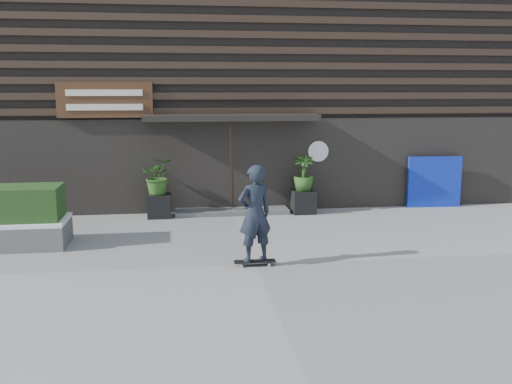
{
  "coord_description": "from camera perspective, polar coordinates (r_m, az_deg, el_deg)",
  "views": [
    {
      "loc": [
        -1.4,
        -10.42,
        3.28
      ],
      "look_at": [
        0.25,
        1.63,
        1.1
      ],
      "focal_mm": 40.53,
      "sensor_mm": 36.0,
      "label": 1
    }
  ],
  "objects": [
    {
      "name": "ground",
      "position": [
        11.02,
        -0.12,
        -7.16
      ],
      "size": [
        80.0,
        80.0,
        0.0
      ],
      "primitive_type": "plane",
      "color": "gray",
      "rests_on": "ground"
    },
    {
      "name": "entrance_step",
      "position": [
        15.43,
        -2.4,
        -1.9
      ],
      "size": [
        3.0,
        0.8,
        0.12
      ],
      "primitive_type": "cube",
      "color": "#4F4F4D",
      "rests_on": "ground"
    },
    {
      "name": "planter_pot_left",
      "position": [
        15.13,
        -9.52,
        -1.34
      ],
      "size": [
        0.6,
        0.6,
        0.6
      ],
      "primitive_type": "cube",
      "color": "black",
      "rests_on": "ground"
    },
    {
      "name": "bamboo_left",
      "position": [
        14.99,
        -9.6,
        1.58
      ],
      "size": [
        0.86,
        0.75,
        0.96
      ],
      "primitive_type": "imported",
      "color": "#2D591E",
      "rests_on": "planter_pot_left"
    },
    {
      "name": "planter_pot_right",
      "position": [
        15.48,
        4.69,
        -0.98
      ],
      "size": [
        0.6,
        0.6,
        0.6
      ],
      "primitive_type": "cube",
      "color": "black",
      "rests_on": "ground"
    },
    {
      "name": "bamboo_right",
      "position": [
        15.35,
        4.73,
        1.88
      ],
      "size": [
        0.54,
        0.54,
        0.96
      ],
      "primitive_type": "imported",
      "color": "#2D591E",
      "rests_on": "planter_pot_right"
    },
    {
      "name": "blue_tarp",
      "position": [
        16.9,
        17.17,
        0.96
      ],
      "size": [
        1.52,
        0.19,
        1.42
      ],
      "primitive_type": "cube",
      "rotation": [
        0.0,
        0.0,
        -0.05
      ],
      "color": "#0D21AC",
      "rests_on": "ground"
    },
    {
      "name": "building",
      "position": [
        20.44,
        -3.93,
        12.12
      ],
      "size": [
        18.0,
        11.0,
        8.0
      ],
      "color": "black",
      "rests_on": "ground"
    },
    {
      "name": "skateboarder",
      "position": [
        10.69,
        -0.12,
        -2.17
      ],
      "size": [
        0.78,
        0.62,
        1.91
      ],
      "color": "black",
      "rests_on": "ground"
    }
  ]
}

